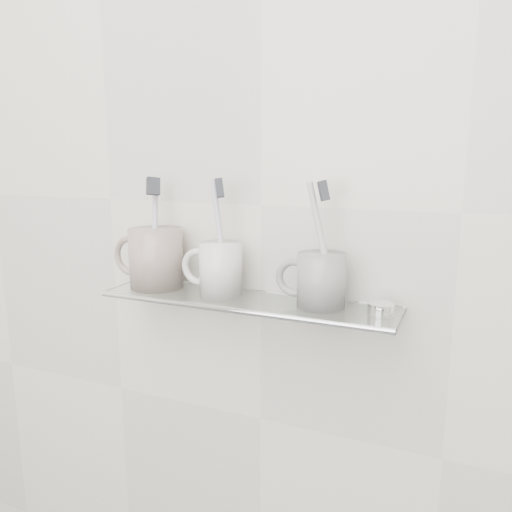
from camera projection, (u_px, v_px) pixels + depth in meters
The scene contains 18 objects.
wall_back at pixel (261, 205), 0.85m from camera, with size 2.50×2.50×0.00m, color silver.
shelf_glass at pixel (246, 301), 0.83m from camera, with size 0.50×0.12×0.01m, color silver.
shelf_rail at pixel (231, 310), 0.78m from camera, with size 0.01×0.01×0.50m, color silver.
bracket_left at pixel (157, 288), 0.95m from camera, with size 0.02×0.02×0.03m, color silver.
bracket_right at pixel (379, 315), 0.79m from camera, with size 0.02×0.02×0.03m, color silver.
mug_left at pixel (156, 258), 0.89m from camera, with size 0.10×0.10×0.11m, color beige.
mug_left_handle at pixel (131, 256), 0.91m from camera, with size 0.08×0.08×0.01m, color beige.
toothbrush_left at pixel (155, 232), 0.88m from camera, with size 0.01×0.01×0.19m, color #B2B0BD.
bristles_left at pixel (153, 186), 0.87m from camera, with size 0.01×0.02×0.03m, color #2C2E35.
mug_center at pixel (221, 269), 0.84m from camera, with size 0.07×0.07×0.09m, color silver.
mug_center_handle at pixel (199, 267), 0.86m from camera, with size 0.07×0.07×0.01m, color silver.
toothbrush_center at pixel (220, 236), 0.83m from camera, with size 0.01×0.01×0.19m, color silver.
bristles_center at pixel (220, 188), 0.82m from camera, with size 0.01×0.02×0.03m, color #2C2E35.
mug_right at pixel (321, 280), 0.77m from camera, with size 0.08×0.08×0.09m, color silver.
mug_right_handle at pixel (294, 278), 0.79m from camera, with size 0.06×0.06×0.01m, color silver.
toothbrush_right at pixel (322, 243), 0.76m from camera, with size 0.01×0.01×0.19m, color #B8B4AF.
bristles_right at pixel (324, 191), 0.75m from camera, with size 0.01×0.02×0.03m, color #2C2E35.
chrome_cap at pixel (381, 309), 0.75m from camera, with size 0.04×0.04×0.02m, color silver.
Camera 1 is at (0.33, 0.31, 1.33)m, focal length 35.00 mm.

